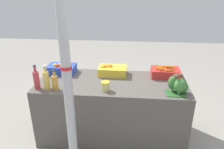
{
  "coord_description": "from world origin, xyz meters",
  "views": [
    {
      "loc": [
        0.23,
        -2.48,
        1.98
      ],
      "look_at": [
        0.0,
        0.0,
        0.9
      ],
      "focal_mm": 35.0,
      "sensor_mm": 36.0,
      "label": 1
    }
  ],
  "objects_px": {
    "carrot_crate": "(165,72)",
    "juice_bottle_golden": "(46,79)",
    "juice_bottle_ruby": "(36,79)",
    "sparrow_bird": "(177,75)",
    "orange_crate": "(111,70)",
    "apple_crate": "(62,68)",
    "pickle_jar": "(105,86)",
    "support_pole": "(67,79)",
    "juice_bottle_amber": "(55,81)",
    "broccoli_pile": "(179,85)"
  },
  "relations": [
    {
      "from": "support_pole",
      "to": "juice_bottle_ruby",
      "type": "bearing_deg",
      "value": 141.53
    },
    {
      "from": "orange_crate",
      "to": "juice_bottle_golden",
      "type": "xyz_separation_m",
      "value": [
        -0.71,
        -0.49,
        0.06
      ]
    },
    {
      "from": "carrot_crate",
      "to": "broccoli_pile",
      "type": "distance_m",
      "value": 0.45
    },
    {
      "from": "support_pole",
      "to": "pickle_jar",
      "type": "distance_m",
      "value": 0.59
    },
    {
      "from": "orange_crate",
      "to": "sparrow_bird",
      "type": "height_order",
      "value": "sparrow_bird"
    },
    {
      "from": "juice_bottle_golden",
      "to": "pickle_jar",
      "type": "distance_m",
      "value": 0.69
    },
    {
      "from": "sparrow_bird",
      "to": "juice_bottle_golden",
      "type": "bearing_deg",
      "value": -38.23
    },
    {
      "from": "sparrow_bird",
      "to": "pickle_jar",
      "type": "bearing_deg",
      "value": -38.74
    },
    {
      "from": "carrot_crate",
      "to": "juice_bottle_amber",
      "type": "bearing_deg",
      "value": -159.83
    },
    {
      "from": "broccoli_pile",
      "to": "juice_bottle_golden",
      "type": "xyz_separation_m",
      "value": [
        -1.52,
        -0.05,
        0.04
      ]
    },
    {
      "from": "broccoli_pile",
      "to": "pickle_jar",
      "type": "xyz_separation_m",
      "value": [
        -0.83,
        -0.02,
        -0.04
      ]
    },
    {
      "from": "pickle_jar",
      "to": "sparrow_bird",
      "type": "relative_size",
      "value": 0.99
    },
    {
      "from": "carrot_crate",
      "to": "juice_bottle_ruby",
      "type": "bearing_deg",
      "value": -162.49
    },
    {
      "from": "support_pole",
      "to": "juice_bottle_ruby",
      "type": "height_order",
      "value": "support_pole"
    },
    {
      "from": "orange_crate",
      "to": "juice_bottle_golden",
      "type": "distance_m",
      "value": 0.87
    },
    {
      "from": "juice_bottle_ruby",
      "to": "pickle_jar",
      "type": "bearing_deg",
      "value": 1.56
    },
    {
      "from": "juice_bottle_golden",
      "to": "sparrow_bird",
      "type": "distance_m",
      "value": 1.48
    },
    {
      "from": "support_pole",
      "to": "carrot_crate",
      "type": "height_order",
      "value": "support_pole"
    },
    {
      "from": "apple_crate",
      "to": "juice_bottle_amber",
      "type": "xyz_separation_m",
      "value": [
        0.07,
        -0.49,
        0.03
      ]
    },
    {
      "from": "sparrow_bird",
      "to": "carrot_crate",
      "type": "bearing_deg",
      "value": -123.66
    },
    {
      "from": "broccoli_pile",
      "to": "juice_bottle_ruby",
      "type": "height_order",
      "value": "juice_bottle_ruby"
    },
    {
      "from": "orange_crate",
      "to": "juice_bottle_golden",
      "type": "bearing_deg",
      "value": -145.36
    },
    {
      "from": "carrot_crate",
      "to": "juice_bottle_golden",
      "type": "xyz_separation_m",
      "value": [
        -1.43,
        -0.49,
        0.06
      ]
    },
    {
      "from": "pickle_jar",
      "to": "apple_crate",
      "type": "bearing_deg",
      "value": 144.61
    },
    {
      "from": "juice_bottle_ruby",
      "to": "pickle_jar",
      "type": "distance_m",
      "value": 0.81
    },
    {
      "from": "apple_crate",
      "to": "carrot_crate",
      "type": "distance_m",
      "value": 1.4
    },
    {
      "from": "orange_crate",
      "to": "sparrow_bird",
      "type": "xyz_separation_m",
      "value": [
        0.77,
        -0.46,
        0.15
      ]
    },
    {
      "from": "support_pole",
      "to": "juice_bottle_amber",
      "type": "height_order",
      "value": "support_pole"
    },
    {
      "from": "apple_crate",
      "to": "juice_bottle_ruby",
      "type": "relative_size",
      "value": 1.26
    },
    {
      "from": "apple_crate",
      "to": "orange_crate",
      "type": "relative_size",
      "value": 1.0
    },
    {
      "from": "carrot_crate",
      "to": "juice_bottle_golden",
      "type": "distance_m",
      "value": 1.51
    },
    {
      "from": "juice_bottle_ruby",
      "to": "sparrow_bird",
      "type": "bearing_deg",
      "value": 1.15
    },
    {
      "from": "apple_crate",
      "to": "broccoli_pile",
      "type": "xyz_separation_m",
      "value": [
        1.49,
        -0.44,
        0.02
      ]
    },
    {
      "from": "support_pole",
      "to": "broccoli_pile",
      "type": "bearing_deg",
      "value": 21.1
    },
    {
      "from": "support_pole",
      "to": "juice_bottle_golden",
      "type": "height_order",
      "value": "support_pole"
    },
    {
      "from": "broccoli_pile",
      "to": "juice_bottle_amber",
      "type": "relative_size",
      "value": 1.02
    },
    {
      "from": "broccoli_pile",
      "to": "apple_crate",
      "type": "bearing_deg",
      "value": 163.47
    },
    {
      "from": "orange_crate",
      "to": "carrot_crate",
      "type": "relative_size",
      "value": 1.0
    },
    {
      "from": "apple_crate",
      "to": "juice_bottle_golden",
      "type": "xyz_separation_m",
      "value": [
        -0.03,
        -0.49,
        0.06
      ]
    },
    {
      "from": "broccoli_pile",
      "to": "juice_bottle_ruby",
      "type": "bearing_deg",
      "value": -178.38
    },
    {
      "from": "pickle_jar",
      "to": "orange_crate",
      "type": "bearing_deg",
      "value": 87.26
    },
    {
      "from": "juice_bottle_golden",
      "to": "pickle_jar",
      "type": "height_order",
      "value": "juice_bottle_golden"
    },
    {
      "from": "carrot_crate",
      "to": "broccoli_pile",
      "type": "xyz_separation_m",
      "value": [
        0.09,
        -0.44,
        0.03
      ]
    },
    {
      "from": "orange_crate",
      "to": "juice_bottle_golden",
      "type": "height_order",
      "value": "juice_bottle_golden"
    },
    {
      "from": "apple_crate",
      "to": "pickle_jar",
      "type": "height_order",
      "value": "apple_crate"
    },
    {
      "from": "orange_crate",
      "to": "apple_crate",
      "type": "bearing_deg",
      "value": -179.85
    },
    {
      "from": "carrot_crate",
      "to": "juice_bottle_ruby",
      "type": "relative_size",
      "value": 1.26
    },
    {
      "from": "support_pole",
      "to": "sparrow_bird",
      "type": "bearing_deg",
      "value": 21.21
    },
    {
      "from": "support_pole",
      "to": "apple_crate",
      "type": "bearing_deg",
      "value": 111.42
    },
    {
      "from": "apple_crate",
      "to": "juice_bottle_golden",
      "type": "bearing_deg",
      "value": -93.6
    }
  ]
}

